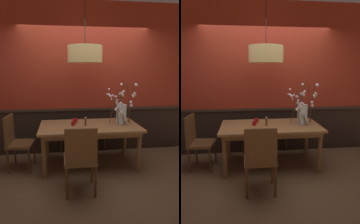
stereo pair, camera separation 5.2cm
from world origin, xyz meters
TOP-DOWN VIEW (x-y plane):
  - ground_plane at (0.00, 0.00)m, footprint 24.00×24.00m
  - back_wall at (0.00, 0.73)m, footprint 4.90×0.14m
  - dining_table at (0.00, 0.00)m, footprint 1.71×0.97m
  - chair_far_side_left at (-0.30, 0.91)m, footprint 0.46×0.44m
  - chair_head_west_end at (-1.26, 0.03)m, footprint 0.44×0.49m
  - chair_far_side_right at (0.24, 0.89)m, footprint 0.44×0.41m
  - chair_near_side_left at (-0.24, -0.90)m, footprint 0.44×0.43m
  - vase_with_blossoms at (0.57, 0.01)m, footprint 0.47×0.46m
  - candle_holder_nearer_center at (-0.28, 0.01)m, footprint 0.08×0.08m
  - candle_holder_nearer_edge at (-0.24, 0.22)m, footprint 0.08×0.08m
  - condiment_bottle at (-0.08, -0.04)m, footprint 0.04×0.04m
  - pendant_lamp at (-0.07, 0.04)m, footprint 0.57×0.57m

SIDE VIEW (x-z plane):
  - ground_plane at x=0.00m, z-range 0.00..0.00m
  - chair_head_west_end at x=-1.26m, z-range 0.05..0.99m
  - chair_far_side_left at x=-0.30m, z-range 0.06..1.01m
  - chair_far_side_right at x=0.24m, z-range 0.06..1.02m
  - chair_near_side_left at x=-0.24m, z-range 0.06..1.02m
  - dining_table at x=0.00m, z-range 0.29..1.03m
  - candle_holder_nearer_center at x=-0.28m, z-range 0.74..0.81m
  - candle_holder_nearer_edge at x=-0.24m, z-range 0.74..0.82m
  - condiment_bottle at x=-0.08m, z-range 0.74..0.89m
  - vase_with_blossoms at x=0.57m, z-range 0.57..1.33m
  - back_wall at x=0.00m, z-range -0.01..2.96m
  - pendant_lamp at x=-0.07m, z-range 1.36..2.53m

